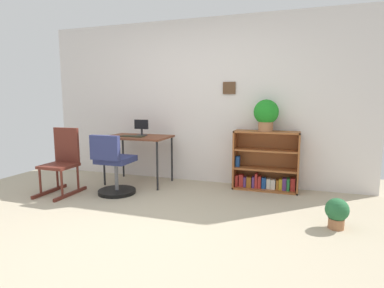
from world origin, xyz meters
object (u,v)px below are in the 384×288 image
at_px(monitor, 141,128).
at_px(potted_plant_on_shelf, 266,114).
at_px(keyboard, 132,136).
at_px(desk, 138,140).
at_px(bookshelf_low, 265,164).
at_px(potted_plant_floor, 337,212).
at_px(rocking_chair, 62,161).
at_px(office_chair, 114,169).

bearing_deg(monitor, potted_plant_on_shelf, 5.02).
xyz_separation_m(keyboard, potted_plant_on_shelf, (1.93, 0.35, 0.35)).
bearing_deg(potted_plant_on_shelf, desk, -173.14).
height_order(keyboard, bookshelf_low, bookshelf_low).
distance_m(bookshelf_low, potted_plant_floor, 1.48).
distance_m(keyboard, bookshelf_low, 2.02).
bearing_deg(rocking_chair, bookshelf_low, 21.97).
xyz_separation_m(rocking_chair, potted_plant_floor, (3.51, -0.13, -0.28)).
bearing_deg(desk, bookshelf_low, 8.46).
xyz_separation_m(rocking_chair, potted_plant_on_shelf, (2.67, 1.02, 0.65)).
relative_size(monitor, keyboard, 0.69).
relative_size(desk, potted_plant_floor, 3.07).
bearing_deg(potted_plant_floor, bookshelf_low, 124.39).
relative_size(desk, bookshelf_low, 1.06).
bearing_deg(potted_plant_floor, potted_plant_on_shelf, 125.90).
height_order(monitor, keyboard, monitor).
bearing_deg(potted_plant_on_shelf, monitor, -174.98).
relative_size(potted_plant_on_shelf, potted_plant_floor, 1.42).
relative_size(desk, rocking_chair, 1.06).
bearing_deg(bookshelf_low, office_chair, -154.28).
height_order(potted_plant_on_shelf, potted_plant_floor, potted_plant_on_shelf).
height_order(bookshelf_low, potted_plant_floor, bookshelf_low).
distance_m(desk, bookshelf_low, 1.96).
relative_size(desk, monitor, 3.89).
bearing_deg(rocking_chair, potted_plant_on_shelf, 21.00).
bearing_deg(monitor, bookshelf_low, 6.67).
xyz_separation_m(desk, rocking_chair, (-0.77, -0.80, -0.23)).
distance_m(monitor, bookshelf_low, 1.96).
distance_m(desk, potted_plant_floor, 2.94).
height_order(desk, potted_plant_floor, desk).
height_order(office_chair, bookshelf_low, bookshelf_low).
height_order(office_chair, rocking_chair, rocking_chair).
distance_m(monitor, potted_plant_on_shelf, 1.90).
xyz_separation_m(monitor, potted_plant_on_shelf, (1.88, 0.16, 0.24)).
bearing_deg(potted_plant_on_shelf, office_chair, -155.53).
height_order(monitor, potted_plant_floor, monitor).
bearing_deg(bookshelf_low, keyboard, -168.09).
distance_m(keyboard, rocking_chair, 1.04).
xyz_separation_m(keyboard, bookshelf_low, (1.94, 0.41, -0.38)).
bearing_deg(potted_plant_on_shelf, bookshelf_low, 82.07).
xyz_separation_m(monitor, potted_plant_floor, (2.71, -0.99, -0.69)).
distance_m(monitor, potted_plant_floor, 2.97).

